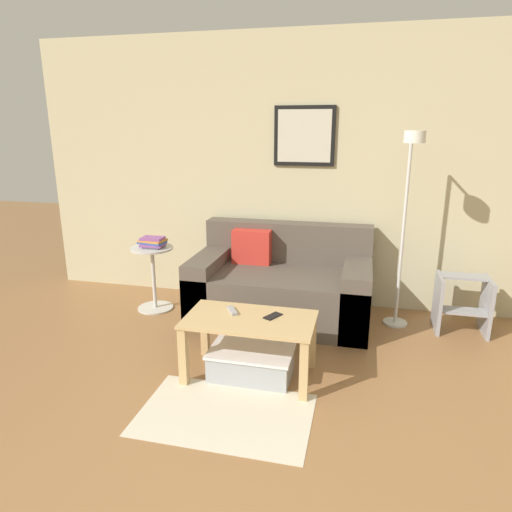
{
  "coord_description": "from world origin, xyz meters",
  "views": [
    {
      "loc": [
        0.48,
        -1.0,
        1.72
      ],
      "look_at": [
        -0.23,
        1.93,
        0.85
      ],
      "focal_mm": 32.0,
      "sensor_mm": 36.0,
      "label": 1
    }
  ],
  "objects_px": {
    "storage_bin": "(251,363)",
    "floor_lamp": "(407,205)",
    "side_table": "(153,272)",
    "cell_phone": "(273,316)",
    "coffee_table": "(250,330)",
    "step_stool": "(462,302)",
    "remote_control": "(232,311)",
    "book_stack": "(153,242)",
    "couch": "(281,286)"
  },
  "relations": [
    {
      "from": "coffee_table",
      "to": "floor_lamp",
      "type": "xyz_separation_m",
      "value": [
        1.05,
        1.02,
        0.75
      ]
    },
    {
      "from": "remote_control",
      "to": "cell_phone",
      "type": "xyz_separation_m",
      "value": [
        0.3,
        -0.01,
        -0.01
      ]
    },
    {
      "from": "book_stack",
      "to": "step_stool",
      "type": "relative_size",
      "value": 0.54
    },
    {
      "from": "remote_control",
      "to": "floor_lamp",
      "type": "bearing_deg",
      "value": 6.68
    },
    {
      "from": "storage_bin",
      "to": "book_stack",
      "type": "relative_size",
      "value": 2.27
    },
    {
      "from": "couch",
      "to": "cell_phone",
      "type": "relative_size",
      "value": 11.32
    },
    {
      "from": "couch",
      "to": "remote_control",
      "type": "xyz_separation_m",
      "value": [
        -0.17,
        -1.0,
        0.15
      ]
    },
    {
      "from": "cell_phone",
      "to": "step_stool",
      "type": "bearing_deg",
      "value": 64.93
    },
    {
      "from": "storage_bin",
      "to": "floor_lamp",
      "type": "height_order",
      "value": "floor_lamp"
    },
    {
      "from": "step_stool",
      "to": "remote_control",
      "type": "bearing_deg",
      "value": -148.5
    },
    {
      "from": "couch",
      "to": "step_stool",
      "type": "xyz_separation_m",
      "value": [
        1.56,
        0.06,
        -0.04
      ]
    },
    {
      "from": "step_stool",
      "to": "couch",
      "type": "bearing_deg",
      "value": -177.68
    },
    {
      "from": "cell_phone",
      "to": "step_stool",
      "type": "distance_m",
      "value": 1.81
    },
    {
      "from": "couch",
      "to": "coffee_table",
      "type": "bearing_deg",
      "value": -91.19
    },
    {
      "from": "side_table",
      "to": "book_stack",
      "type": "height_order",
      "value": "book_stack"
    },
    {
      "from": "book_stack",
      "to": "remote_control",
      "type": "bearing_deg",
      "value": -41.05
    },
    {
      "from": "cell_phone",
      "to": "book_stack",
      "type": "bearing_deg",
      "value": 173.59
    },
    {
      "from": "couch",
      "to": "book_stack",
      "type": "bearing_deg",
      "value": -175.4
    },
    {
      "from": "storage_bin",
      "to": "book_stack",
      "type": "bearing_deg",
      "value": 140.33
    },
    {
      "from": "coffee_table",
      "to": "remote_control",
      "type": "bearing_deg",
      "value": 152.01
    },
    {
      "from": "side_table",
      "to": "remote_control",
      "type": "xyz_separation_m",
      "value": [
        1.05,
        -0.9,
        0.08
      ]
    },
    {
      "from": "side_table",
      "to": "cell_phone",
      "type": "height_order",
      "value": "side_table"
    },
    {
      "from": "floor_lamp",
      "to": "side_table",
      "type": "bearing_deg",
      "value": -178.79
    },
    {
      "from": "book_stack",
      "to": "step_stool",
      "type": "height_order",
      "value": "book_stack"
    },
    {
      "from": "coffee_table",
      "to": "remote_control",
      "type": "distance_m",
      "value": 0.2
    },
    {
      "from": "floor_lamp",
      "to": "side_table",
      "type": "height_order",
      "value": "floor_lamp"
    },
    {
      "from": "side_table",
      "to": "step_stool",
      "type": "height_order",
      "value": "side_table"
    },
    {
      "from": "remote_control",
      "to": "cell_phone",
      "type": "bearing_deg",
      "value": -34.17
    },
    {
      "from": "couch",
      "to": "coffee_table",
      "type": "xyz_separation_m",
      "value": [
        -0.02,
        -1.08,
        0.05
      ]
    },
    {
      "from": "side_table",
      "to": "book_stack",
      "type": "relative_size",
      "value": 2.38
    },
    {
      "from": "couch",
      "to": "book_stack",
      "type": "height_order",
      "value": "couch"
    },
    {
      "from": "book_stack",
      "to": "remote_control",
      "type": "distance_m",
      "value": 1.39
    },
    {
      "from": "storage_bin",
      "to": "step_stool",
      "type": "distance_m",
      "value": 1.96
    },
    {
      "from": "coffee_table",
      "to": "couch",
      "type": "bearing_deg",
      "value": 88.81
    },
    {
      "from": "coffee_table",
      "to": "storage_bin",
      "type": "bearing_deg",
      "value": -43.71
    },
    {
      "from": "remote_control",
      "to": "couch",
      "type": "bearing_deg",
      "value": 48.81
    },
    {
      "from": "floor_lamp",
      "to": "step_stool",
      "type": "height_order",
      "value": "floor_lamp"
    },
    {
      "from": "remote_control",
      "to": "cell_phone",
      "type": "height_order",
      "value": "remote_control"
    },
    {
      "from": "side_table",
      "to": "book_stack",
      "type": "xyz_separation_m",
      "value": [
        0.01,
        0.01,
        0.29
      ]
    },
    {
      "from": "book_stack",
      "to": "cell_phone",
      "type": "bearing_deg",
      "value": -34.48
    },
    {
      "from": "side_table",
      "to": "coffee_table",
      "type": "bearing_deg",
      "value": -39.2
    },
    {
      "from": "storage_bin",
      "to": "floor_lamp",
      "type": "relative_size",
      "value": 0.35
    },
    {
      "from": "floor_lamp",
      "to": "book_stack",
      "type": "bearing_deg",
      "value": -178.93
    },
    {
      "from": "storage_bin",
      "to": "step_stool",
      "type": "relative_size",
      "value": 1.22
    },
    {
      "from": "book_stack",
      "to": "remote_control",
      "type": "height_order",
      "value": "book_stack"
    },
    {
      "from": "storage_bin",
      "to": "floor_lamp",
      "type": "bearing_deg",
      "value": 44.79
    },
    {
      "from": "couch",
      "to": "floor_lamp",
      "type": "bearing_deg",
      "value": -3.07
    },
    {
      "from": "coffee_table",
      "to": "step_stool",
      "type": "height_order",
      "value": "step_stool"
    },
    {
      "from": "couch",
      "to": "storage_bin",
      "type": "height_order",
      "value": "couch"
    },
    {
      "from": "step_stool",
      "to": "coffee_table",
      "type": "bearing_deg",
      "value": -144.23
    }
  ]
}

